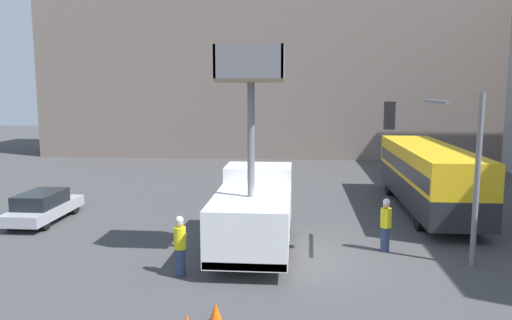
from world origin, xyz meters
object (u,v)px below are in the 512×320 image
(utility_truck, at_px, (254,208))
(traffic_cone_near_truck, at_px, (216,315))
(road_worker_near_truck, at_px, (180,246))
(parked_car_curbside, at_px, (43,206))
(road_worker_directing, at_px, (386,225))
(traffic_light_pole, at_px, (445,150))
(city_bus, at_px, (428,173))

(utility_truck, distance_m, traffic_cone_near_truck, 6.11)
(utility_truck, bearing_deg, traffic_cone_near_truck, -94.05)
(road_worker_near_truck, distance_m, parked_car_curbside, 9.53)
(utility_truck, height_order, road_worker_directing, utility_truck)
(road_worker_directing, relative_size, parked_car_curbside, 0.44)
(traffic_cone_near_truck, bearing_deg, parked_car_curbside, 135.44)
(road_worker_near_truck, xyz_separation_m, parked_car_curbside, (-7.54, 5.82, -0.28))
(traffic_light_pole, relative_size, parked_car_curbside, 1.28)
(city_bus, height_order, traffic_light_pole, traffic_light_pole)
(road_worker_near_truck, bearing_deg, traffic_light_pole, 54.00)
(road_worker_near_truck, bearing_deg, traffic_cone_near_truck, -20.58)
(utility_truck, xyz_separation_m, road_worker_directing, (4.73, 0.25, -0.59))
(city_bus, relative_size, traffic_cone_near_truck, 18.70)
(road_worker_near_truck, bearing_deg, parked_car_curbside, -175.33)
(city_bus, distance_m, parked_car_curbside, 17.79)
(city_bus, distance_m, road_worker_directing, 7.17)
(parked_car_curbside, bearing_deg, traffic_cone_near_truck, -44.56)
(road_worker_directing, relative_size, traffic_cone_near_truck, 3.23)
(city_bus, xyz_separation_m, traffic_light_pole, (-1.47, -7.67, 2.01))
(traffic_cone_near_truck, distance_m, parked_car_curbside, 12.91)
(road_worker_directing, distance_m, parked_car_curbside, 14.63)
(traffic_light_pole, xyz_separation_m, parked_car_curbside, (-15.92, 4.09, -3.16))
(traffic_cone_near_truck, bearing_deg, road_worker_near_truck, 117.10)
(parked_car_curbside, bearing_deg, city_bus, 11.66)
(parked_car_curbside, bearing_deg, road_worker_directing, -11.21)
(road_worker_near_truck, bearing_deg, city_bus, 85.99)
(traffic_light_pole, xyz_separation_m, road_worker_near_truck, (-8.38, -1.73, -2.88))
(traffic_light_pole, distance_m, traffic_cone_near_truck, 9.09)
(city_bus, distance_m, road_worker_near_truck, 13.65)
(traffic_cone_near_truck, bearing_deg, traffic_light_pole, 36.47)
(road_worker_near_truck, distance_m, traffic_cone_near_truck, 3.70)
(utility_truck, bearing_deg, road_worker_near_truck, -127.36)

